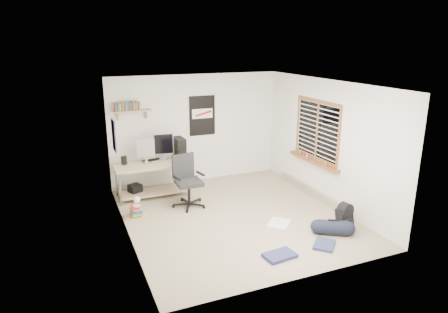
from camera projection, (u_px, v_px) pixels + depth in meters
name	position (u px, v px, depth m)	size (l,w,h in m)	color
floor	(235.00, 216.00, 7.61)	(4.00, 4.50, 0.01)	gray
ceiling	(236.00, 83.00, 6.90)	(4.00, 4.50, 0.01)	white
back_wall	(196.00, 129.00, 9.26)	(4.00, 0.01, 2.50)	silver
left_wall	(124.00, 166.00, 6.52)	(0.01, 4.50, 2.50)	silver
right_wall	(327.00, 143.00, 7.99)	(0.01, 4.50, 2.50)	silver
desk	(153.00, 180.00, 8.49)	(1.57, 0.69, 0.71)	tan
monitor_left	(146.00, 154.00, 8.39)	(0.37, 0.09, 0.41)	#A2A2A7
monitor_right	(163.00, 149.00, 8.61)	(0.44, 0.11, 0.48)	#ACACB1
pc_tower	(179.00, 148.00, 8.83)	(0.20, 0.42, 0.45)	black
keyboard	(151.00, 160.00, 8.63)	(0.41, 0.14, 0.02)	black
speaker_left	(124.00, 161.00, 8.33)	(0.09, 0.09, 0.18)	black
speaker_right	(178.00, 157.00, 8.59)	(0.09, 0.09, 0.18)	black
office_chair	(189.00, 183.00, 7.93)	(0.69, 0.69, 1.05)	black
wall_shelf	(133.00, 111.00, 8.47)	(0.80, 0.22, 0.24)	tan
poster_back_wall	(202.00, 116.00, 9.20)	(0.62, 0.03, 0.92)	black
poster_left_wall	(114.00, 135.00, 7.52)	(0.02, 0.42, 0.60)	navy
window	(316.00, 130.00, 8.18)	(0.10, 1.50, 1.26)	brown
baseboard_heater	(313.00, 192.00, 8.56)	(0.08, 2.50, 0.18)	#B7B2A8
backpack	(345.00, 218.00, 7.05)	(0.28, 0.22, 0.37)	black
duffel_bag	(333.00, 227.00, 6.84)	(0.26, 0.26, 0.51)	black
tshirt	(279.00, 224.00, 7.24)	(0.43, 0.36, 0.04)	silver
jeans_a	(280.00, 255.00, 6.16)	(0.49, 0.31, 0.05)	navy
jeans_b	(324.00, 245.00, 6.49)	(0.41, 0.31, 0.05)	navy
book_stack	(136.00, 209.00, 7.55)	(0.46, 0.37, 0.31)	brown
desk_lamp	(136.00, 198.00, 7.47)	(0.13, 0.22, 0.22)	white
subwoofer	(135.00, 190.00, 8.52)	(0.24, 0.24, 0.27)	black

